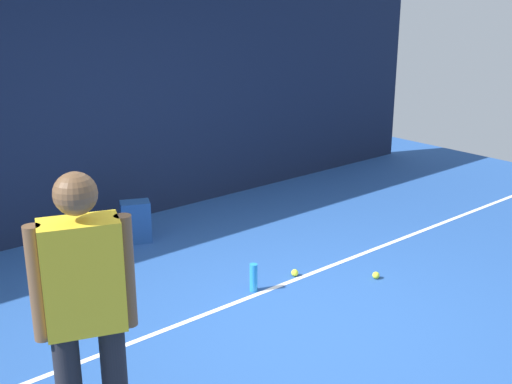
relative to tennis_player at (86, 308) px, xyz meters
name	(u,v)px	position (x,y,z in m)	size (l,w,h in m)	color
ground_plane	(288,323)	(1.89, 0.46, -0.97)	(12.00, 12.00, 0.00)	#234C93
back_fence	(100,96)	(1.89, 3.46, 0.48)	(10.00, 0.10, 2.89)	#141E38
court_line	(246,299)	(1.89, 1.00, -0.96)	(9.00, 0.05, 0.00)	white
tennis_player	(86,308)	(0.00, 0.00, 0.00)	(0.50, 0.35, 1.70)	black
backpack	(136,222)	(1.85, 2.78, -0.76)	(0.36, 0.36, 0.44)	#1E478C
tennis_ball_near_player	(295,273)	(2.53, 1.07, -0.93)	(0.07, 0.07, 0.07)	#CCE033
tennis_ball_by_fence	(376,275)	(3.06, 0.55, -0.93)	(0.07, 0.07, 0.07)	#CCE033
water_bottle	(254,278)	(2.04, 1.08, -0.84)	(0.07, 0.07, 0.25)	#268CD8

